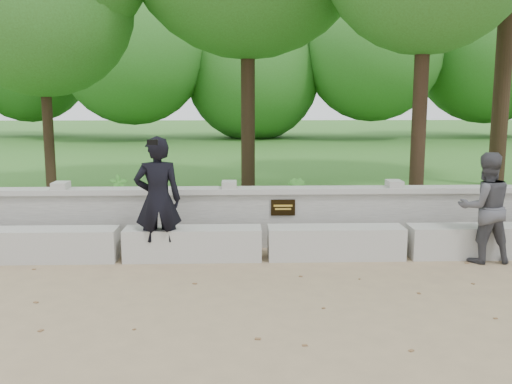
{
  "coord_description": "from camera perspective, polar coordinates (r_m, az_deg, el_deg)",
  "views": [
    {
      "loc": [
        -0.38,
        -5.85,
        2.23
      ],
      "look_at": [
        -0.12,
        1.95,
        0.94
      ],
      "focal_mm": 40.0,
      "sensor_mm": 36.0,
      "label": 1
    }
  ],
  "objects": [
    {
      "name": "concrete_bench",
      "position": [
        8.01,
        0.87,
        -5.12
      ],
      "size": [
        11.9,
        0.45,
        0.45
      ],
      "color": "beige",
      "rests_on": "ground"
    },
    {
      "name": "lawn",
      "position": [
        19.96,
        -0.81,
        3.34
      ],
      "size": [
        40.0,
        22.0,
        0.25
      ],
      "primitive_type": "cube",
      "color": "#356F22",
      "rests_on": "ground"
    },
    {
      "name": "parapet_wall",
      "position": [
        8.64,
        0.65,
        -2.42
      ],
      "size": [
        12.5,
        0.35,
        0.9
      ],
      "color": "#BAB7AF",
      "rests_on": "ground"
    },
    {
      "name": "man_main",
      "position": [
        7.84,
        -9.78,
        -0.77
      ],
      "size": [
        0.68,
        0.61,
        1.73
      ],
      "color": "black",
      "rests_on": "ground"
    },
    {
      "name": "shrub_b",
      "position": [
        9.34,
        4.12,
        -0.75
      ],
      "size": [
        0.48,
        0.48,
        0.68
      ],
      "primitive_type": "imported",
      "rotation": [
        0.0,
        0.0,
        2.36
      ],
      "color": "#3F8A2F",
      "rests_on": "lawn"
    },
    {
      "name": "ground",
      "position": [
        6.27,
        1.72,
        -11.47
      ],
      "size": [
        80.0,
        80.0,
        0.0
      ],
      "primitive_type": "plane",
      "color": "#9B825F",
      "rests_on": "ground"
    },
    {
      "name": "visitor_left",
      "position": [
        8.36,
        21.93,
        -1.45
      ],
      "size": [
        0.74,
        0.58,
        1.51
      ],
      "color": "#46454B",
      "rests_on": "ground"
    },
    {
      "name": "shrub_a",
      "position": [
        10.43,
        -13.52,
        -0.05
      ],
      "size": [
        0.4,
        0.36,
        0.64
      ],
      "primitive_type": "imported",
      "rotation": [
        0.0,
        0.0,
        0.5
      ],
      "color": "#3F8A2F",
      "rests_on": "lawn"
    }
  ]
}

